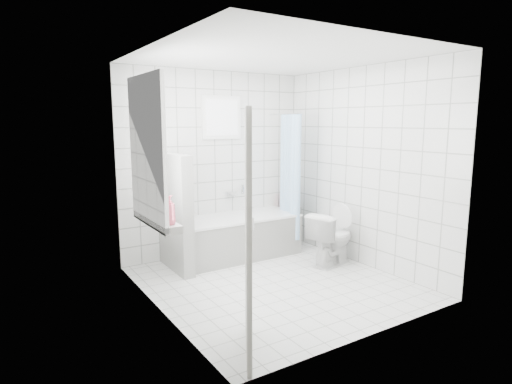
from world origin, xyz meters
TOP-DOWN VIEW (x-y plane):
  - ground at (0.00, 0.00)m, footprint 3.00×3.00m
  - ceiling at (0.00, 0.00)m, footprint 3.00×3.00m
  - wall_back at (0.00, 1.50)m, footprint 2.80×0.02m
  - wall_front at (0.00, -1.50)m, footprint 2.80×0.02m
  - wall_left at (-1.40, 0.00)m, footprint 0.02×3.00m
  - wall_right at (1.40, 0.00)m, footprint 0.02×3.00m
  - window_left at (-1.35, 0.30)m, footprint 0.01×0.90m
  - window_back at (0.10, 1.46)m, footprint 0.50×0.01m
  - window_sill at (-1.31, 0.30)m, footprint 0.18×1.02m
  - door at (-1.05, -1.13)m, footprint 0.44×0.71m
  - bathtub at (0.14, 1.12)m, footprint 1.74×0.77m
  - partition_wall at (-0.79, 1.07)m, footprint 0.15×0.85m
  - tiled_ledge at (1.19, 1.38)m, footprint 0.40×0.24m
  - toilet at (1.03, 0.14)m, footprint 0.78×0.56m
  - curtain_rod at (0.95, 1.10)m, footprint 0.02×0.80m
  - shower_curtain at (0.95, 0.97)m, footprint 0.14×0.48m
  - tub_faucet at (0.24, 1.46)m, footprint 0.18×0.06m
  - sill_bottles at (-1.30, 0.19)m, footprint 0.16×0.64m
  - ledge_bottles at (1.18, 1.37)m, footprint 0.17×0.18m

SIDE VIEW (x-z plane):
  - ground at x=0.00m, z-range 0.00..0.00m
  - tiled_ledge at x=1.19m, z-range 0.00..0.55m
  - bathtub at x=0.14m, z-range 0.00..0.58m
  - toilet at x=1.03m, z-range 0.00..0.72m
  - ledge_bottles at x=1.18m, z-range 0.53..0.80m
  - partition_wall at x=-0.79m, z-range 0.00..1.50m
  - tub_faucet at x=0.24m, z-range 0.82..0.88m
  - window_sill at x=-1.31m, z-range 0.82..0.90m
  - door at x=-1.05m, z-range 0.00..2.00m
  - sill_bottles at x=-1.30m, z-range 0.88..1.17m
  - shower_curtain at x=0.95m, z-range 0.21..1.99m
  - wall_back at x=0.00m, z-range 0.00..2.60m
  - wall_front at x=0.00m, z-range 0.00..2.60m
  - wall_left at x=-1.40m, z-range 0.00..2.60m
  - wall_right at x=1.40m, z-range 0.00..2.60m
  - window_left at x=-1.35m, z-range 0.90..2.30m
  - window_back at x=0.10m, z-range 1.70..2.20m
  - curtain_rod at x=0.95m, z-range 1.99..2.01m
  - ceiling at x=0.00m, z-range 2.60..2.60m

